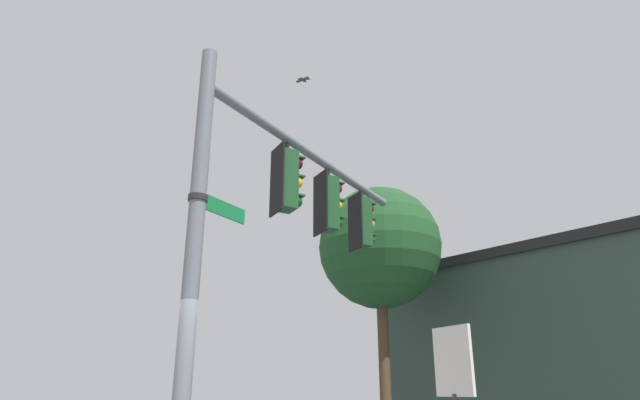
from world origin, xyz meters
TOP-DOWN VIEW (x-y plane):
  - signal_pole at (0.00, 0.00)m, footprint 0.22×0.22m
  - mast_arm at (-1.52, 2.57)m, footprint 3.17×5.23m
  - traffic_light_nearest_pole at (-1.03, 1.77)m, footprint 0.54×0.49m
  - traffic_light_mid_inner at (-1.74, 2.98)m, footprint 0.54×0.49m
  - traffic_light_mid_outer at (-2.45, 4.18)m, footprint 0.54×0.49m
  - street_name_sign at (-0.14, 0.24)m, footprint 0.64×0.97m
  - bird_flying at (-2.94, 2.97)m, footprint 0.37×0.24m
  - storefront_building at (-3.00, 12.96)m, footprint 14.38×8.73m
  - tree_by_storefront at (-6.08, 7.09)m, footprint 3.61×3.61m
  - historical_marker at (1.86, 2.55)m, footprint 0.60×0.08m

SIDE VIEW (x-z plane):
  - historical_marker at x=1.86m, z-range 0.34..2.47m
  - storefront_building at x=-3.00m, z-range 0.01..5.43m
  - signal_pole at x=0.00m, z-range 0.00..6.15m
  - street_name_sign at x=-0.14m, z-range 3.74..3.96m
  - traffic_light_nearest_pole at x=-1.03m, z-range 4.15..5.47m
  - traffic_light_mid_inner at x=-1.74m, z-range 4.15..5.47m
  - traffic_light_mid_outer at x=-2.45m, z-range 4.15..5.47m
  - tree_by_storefront at x=-6.08m, z-range 1.81..9.09m
  - mast_arm at x=-1.52m, z-range 5.51..5.67m
  - bird_flying at x=-2.94m, z-range 8.17..8.29m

